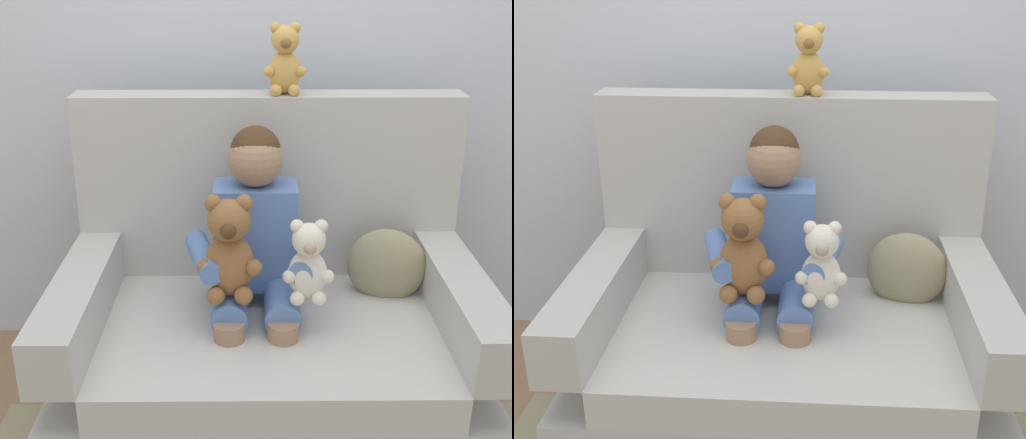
# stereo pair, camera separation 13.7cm
# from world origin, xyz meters

# --- Properties ---
(ground_plane) EXTENTS (8.00, 8.00, 0.00)m
(ground_plane) POSITION_xyz_m (0.00, 0.00, 0.00)
(ground_plane) COLOR #936D4C
(back_wall) EXTENTS (6.00, 0.10, 2.60)m
(back_wall) POSITION_xyz_m (0.00, 0.67, 1.30)
(back_wall) COLOR silver
(back_wall) RESTS_ON ground
(armchair) EXTENTS (1.30, 0.85, 1.06)m
(armchair) POSITION_xyz_m (0.00, 0.06, 0.32)
(armchair) COLOR #BCB7AD
(armchair) RESTS_ON ground
(seated_child) EXTENTS (0.45, 0.39, 0.82)m
(seated_child) POSITION_xyz_m (-0.05, 0.06, 0.63)
(seated_child) COLOR #597AB7
(seated_child) RESTS_ON armchair
(plush_cream) EXTENTS (0.15, 0.12, 0.25)m
(plush_cream) POSITION_xyz_m (0.11, -0.08, 0.65)
(plush_cream) COLOR silver
(plush_cream) RESTS_ON armchair
(plush_brown) EXTENTS (0.19, 0.16, 0.32)m
(plush_brown) POSITION_xyz_m (-0.12, -0.06, 0.68)
(plush_brown) COLOR brown
(plush_brown) RESTS_ON armchair
(plush_honey_on_backrest) EXTENTS (0.14, 0.11, 0.23)m
(plush_honey_on_backrest) POSITION_xyz_m (0.05, 0.35, 1.16)
(plush_honey_on_backrest) COLOR gold
(plush_honey_on_backrest) RESTS_ON armchair
(throw_pillow) EXTENTS (0.28, 0.17, 0.26)m
(throw_pillow) POSITION_xyz_m (0.39, 0.16, 0.52)
(throw_pillow) COLOR #998C66
(throw_pillow) RESTS_ON armchair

